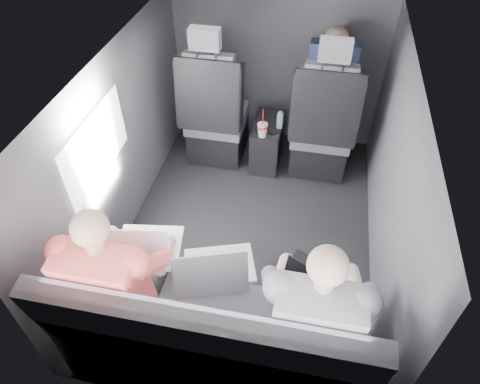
% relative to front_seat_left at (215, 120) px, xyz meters
% --- Properties ---
extents(floor, '(2.60, 2.60, 0.00)m').
position_rel_front_seat_left_xyz_m(floor, '(0.45, -0.84, -0.40)').
color(floor, black).
rests_on(floor, ground).
extents(ceiling, '(2.60, 2.60, 0.00)m').
position_rel_front_seat_left_xyz_m(ceiling, '(0.45, -0.84, 0.95)').
color(ceiling, '#B2B2AD').
rests_on(ceiling, panel_back).
extents(panel_left, '(0.02, 2.60, 1.35)m').
position_rel_front_seat_left_xyz_m(panel_left, '(-0.45, -0.84, 0.27)').
color(panel_left, '#56565B').
rests_on(panel_left, floor).
extents(panel_right, '(0.02, 2.60, 1.35)m').
position_rel_front_seat_left_xyz_m(panel_right, '(1.35, -0.84, 0.27)').
color(panel_right, '#56565B').
rests_on(panel_right, floor).
extents(panel_front, '(1.80, 0.02, 1.35)m').
position_rel_front_seat_left_xyz_m(panel_front, '(0.45, 0.46, 0.27)').
color(panel_front, '#56565B').
rests_on(panel_front, floor).
extents(panel_back, '(1.80, 0.02, 1.35)m').
position_rel_front_seat_left_xyz_m(panel_back, '(0.45, -2.14, 0.27)').
color(panel_back, '#56565B').
rests_on(panel_back, floor).
extents(side_window, '(0.02, 0.75, 0.42)m').
position_rel_front_seat_left_xyz_m(side_window, '(-0.43, -1.14, 0.50)').
color(side_window, white).
rests_on(side_window, panel_left).
extents(seatbelt, '(0.35, 0.11, 0.59)m').
position_rel_front_seat_left_xyz_m(seatbelt, '(0.90, -0.17, 0.40)').
color(seatbelt, black).
rests_on(seatbelt, front_seat_right).
extents(front_seat_left, '(0.52, 0.58, 1.26)m').
position_rel_front_seat_left_xyz_m(front_seat_left, '(0.00, 0.00, 0.00)').
color(front_seat_left, black).
rests_on(front_seat_left, floor).
extents(front_seat_right, '(0.52, 0.58, 1.26)m').
position_rel_front_seat_left_xyz_m(front_seat_right, '(0.90, 0.00, 0.00)').
color(front_seat_right, black).
rests_on(front_seat_right, floor).
extents(center_console, '(0.24, 0.48, 0.41)m').
position_rel_front_seat_left_xyz_m(center_console, '(0.45, 0.04, -0.20)').
color(center_console, black).
rests_on(center_console, floor).
extents(rear_bench, '(1.60, 0.57, 0.92)m').
position_rel_front_seat_left_xyz_m(rear_bench, '(0.45, -1.90, -0.09)').
color(rear_bench, '#5B5A5F').
rests_on(rear_bench, floor).
extents(soda_cup, '(0.08, 0.08, 0.26)m').
position_rel_front_seat_left_xyz_m(soda_cup, '(0.43, -0.15, 0.06)').
color(soda_cup, white).
rests_on(soda_cup, center_console).
extents(water_bottle, '(0.05, 0.05, 0.15)m').
position_rel_front_seat_left_xyz_m(water_bottle, '(0.55, -0.00, 0.07)').
color(water_bottle, '#A3BFDD').
rests_on(water_bottle, center_console).
extents(laptop_white, '(0.39, 0.38, 0.26)m').
position_rel_front_seat_left_xyz_m(laptop_white, '(0.00, -1.60, 0.24)').
color(laptop_white, white).
rests_on(laptop_white, passenger_rear_left).
extents(laptop_silver, '(0.43, 0.44, 0.26)m').
position_rel_front_seat_left_xyz_m(laptop_silver, '(0.43, -1.68, 0.24)').
color(laptop_silver, '#ACACB0').
rests_on(laptop_silver, rear_bench).
extents(laptop_black, '(0.44, 0.47, 0.26)m').
position_rel_front_seat_left_xyz_m(laptop_black, '(0.94, -1.68, 0.24)').
color(laptop_black, black).
rests_on(laptop_black, passenger_rear_right).
extents(passenger_rear_left, '(0.48, 0.60, 1.19)m').
position_rel_front_seat_left_xyz_m(passenger_rear_left, '(-0.05, -1.81, 0.22)').
color(passenger_rear_left, '#2F2F33').
rests_on(passenger_rear_left, rear_bench).
extents(passenger_rear_right, '(0.48, 0.60, 1.19)m').
position_rel_front_seat_left_xyz_m(passenger_rear_right, '(0.95, -1.81, 0.22)').
color(passenger_rear_right, navy).
rests_on(passenger_rear_right, rear_bench).
extents(passenger_front_right, '(0.38, 0.38, 0.74)m').
position_rel_front_seat_left_xyz_m(passenger_front_right, '(0.91, 0.26, 0.34)').
color(passenger_front_right, navy).
rests_on(passenger_front_right, front_seat_right).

